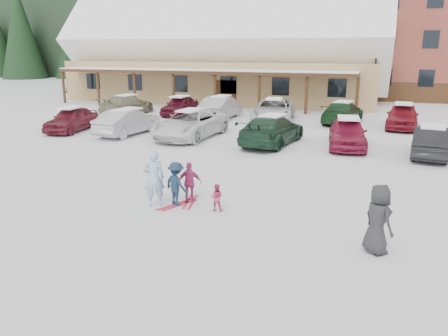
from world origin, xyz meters
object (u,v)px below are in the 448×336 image
(adult_skier, at_px, (154,178))
(bystander_dark, at_px, (378,219))
(toddler_red, at_px, (216,197))
(parked_car_10, at_px, (274,110))
(day_lodge, at_px, (223,57))
(lamp_post, at_px, (376,63))
(parked_car_2, at_px, (191,124))
(parked_car_8, at_px, (180,106))
(parked_car_3, at_px, (272,130))
(parked_car_1, at_px, (128,122))
(parked_car_11, at_px, (343,113))
(parked_car_7, at_px, (127,105))
(parked_car_9, at_px, (221,107))
(parked_car_4, at_px, (347,133))
(parked_car_5, at_px, (432,142))
(child_magenta, at_px, (190,182))
(parked_car_12, at_px, (402,116))
(parked_car_0, at_px, (71,119))
(child_navy, at_px, (176,184))

(adult_skier, height_order, bystander_dark, adult_skier)
(toddler_red, bearing_deg, parked_car_10, -94.43)
(day_lodge, height_order, lamp_post, day_lodge)
(parked_car_2, distance_m, parked_car_8, 8.46)
(parked_car_3, relative_size, parked_car_8, 1.26)
(parked_car_1, xyz_separation_m, parked_car_3, (8.33, 0.10, 0.02))
(parked_car_1, distance_m, parked_car_11, 13.79)
(bystander_dark, bearing_deg, parked_car_7, 4.30)
(bystander_dark, xyz_separation_m, parked_car_2, (-9.73, 11.54, -0.10))
(toddler_red, relative_size, parked_car_3, 0.17)
(parked_car_2, distance_m, parked_car_3, 4.63)
(parked_car_9, bearing_deg, parked_car_11, -173.41)
(parked_car_4, distance_m, parked_car_8, 14.30)
(day_lodge, distance_m, bystander_dark, 32.94)
(toddler_red, bearing_deg, parked_car_5, -136.89)
(child_magenta, relative_size, parked_car_12, 0.29)
(parked_car_10, bearing_deg, parked_car_0, -153.06)
(parked_car_0, xyz_separation_m, parked_car_1, (3.73, 0.11, 0.02))
(lamp_post, height_order, child_navy, lamp_post)
(parked_car_2, distance_m, parked_car_7, 10.18)
(parked_car_3, bearing_deg, parked_car_0, 9.68)
(parked_car_4, relative_size, parked_car_10, 0.78)
(parked_car_3, bearing_deg, parked_car_7, -19.65)
(child_navy, bearing_deg, child_magenta, -98.59)
(parked_car_8, relative_size, parked_car_11, 0.84)
(child_magenta, bearing_deg, parked_car_9, -85.94)
(parked_car_1, relative_size, parked_car_12, 0.99)
(parked_car_5, distance_m, parked_car_8, 17.94)
(toddler_red, xyz_separation_m, parked_car_1, (-8.86, 9.77, 0.30))
(parked_car_0, bearing_deg, bystander_dark, -38.98)
(parked_car_5, bearing_deg, parked_car_12, -75.78)
(parked_car_8, bearing_deg, adult_skier, -67.25)
(parked_car_1, distance_m, parked_car_9, 7.85)
(parked_car_7, bearing_deg, parked_car_8, -160.56)
(parked_car_4, bearing_deg, toddler_red, -112.77)
(child_magenta, bearing_deg, parked_car_2, -78.90)
(parked_car_2, height_order, parked_car_9, parked_car_9)
(parked_car_2, xyz_separation_m, parked_car_4, (8.31, 0.20, -0.02))
(day_lodge, bearing_deg, parked_car_2, -76.51)
(lamp_post, relative_size, parked_car_8, 1.61)
(lamp_post, bearing_deg, parked_car_9, -141.02)
(parked_car_5, distance_m, parked_car_7, 21.10)
(parked_car_8, relative_size, parked_car_12, 0.91)
(child_navy, height_order, parked_car_4, parked_car_4)
(child_magenta, distance_m, parked_car_12, 17.97)
(parked_car_9, relative_size, parked_car_10, 0.85)
(toddler_red, bearing_deg, child_navy, -13.02)
(child_magenta, bearing_deg, toddler_red, 144.85)
(toddler_red, height_order, parked_car_11, parked_car_11)
(parked_car_2, distance_m, parked_car_11, 10.71)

